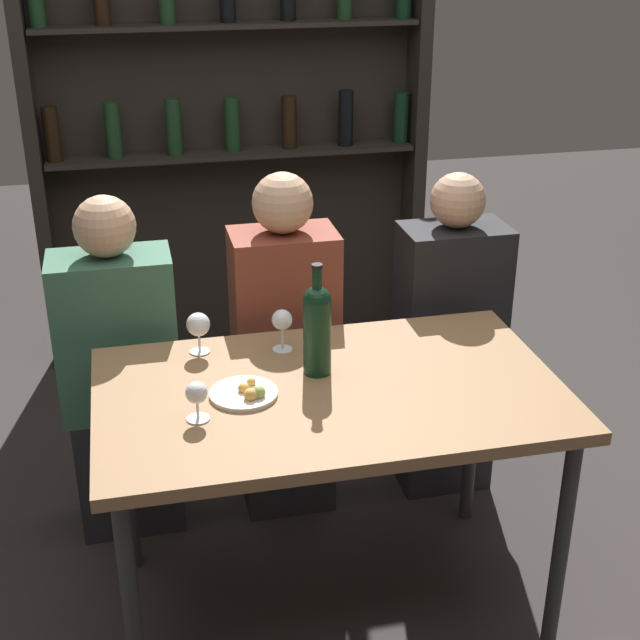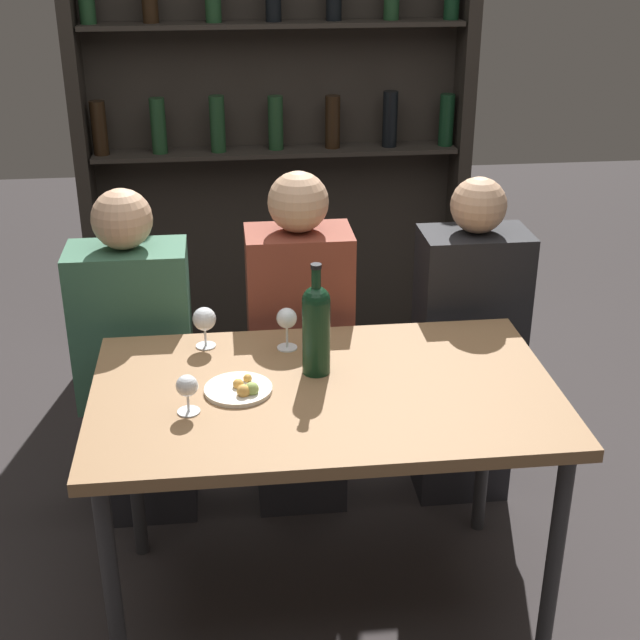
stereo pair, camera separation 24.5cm
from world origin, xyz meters
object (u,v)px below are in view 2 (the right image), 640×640
(seated_person_center, at_px, (300,356))
(seated_person_right, at_px, (467,353))
(wine_bottle, at_px, (316,325))
(food_plate_0, at_px, (240,389))
(wine_glass_0, at_px, (187,388))
(wine_glass_2, at_px, (204,320))
(seated_person_left, at_px, (137,371))
(wine_glass_1, at_px, (287,320))

(seated_person_center, relative_size, seated_person_right, 1.03)
(seated_person_right, bearing_deg, seated_person_center, 180.00)
(seated_person_center, bearing_deg, wine_bottle, -89.45)
(wine_bottle, xyz_separation_m, food_plate_0, (-0.22, -0.09, -0.13))
(wine_glass_0, bearing_deg, seated_person_right, 35.16)
(wine_bottle, bearing_deg, seated_person_right, 39.29)
(wine_glass_2, bearing_deg, wine_bottle, -32.54)
(wine_bottle, xyz_separation_m, wine_glass_2, (-0.31, 0.20, -0.06))
(wine_glass_2, height_order, seated_person_left, seated_person_left)
(seated_person_left, bearing_deg, seated_person_center, -0.00)
(wine_glass_1, height_order, food_plate_0, wine_glass_1)
(seated_person_center, bearing_deg, food_plate_0, -110.53)
(wine_glass_0, bearing_deg, wine_bottle, 27.37)
(wine_glass_2, height_order, seated_person_center, seated_person_center)
(wine_glass_2, xyz_separation_m, seated_person_left, (-0.24, 0.27, -0.30))
(wine_glass_0, relative_size, wine_glass_1, 0.83)
(wine_glass_2, bearing_deg, seated_person_left, 131.33)
(wine_glass_0, distance_m, seated_person_center, 0.78)
(wine_bottle, distance_m, wine_glass_0, 0.40)
(wine_glass_1, bearing_deg, wine_glass_0, -129.74)
(wine_bottle, xyz_separation_m, seated_person_left, (-0.55, 0.47, -0.36))
(wine_bottle, relative_size, wine_glass_1, 2.52)
(wine_glass_0, xyz_separation_m, seated_person_center, (0.35, 0.65, -0.26))
(wine_glass_2, height_order, food_plate_0, wine_glass_2)
(wine_glass_0, height_order, wine_glass_1, wine_glass_1)
(wine_bottle, height_order, wine_glass_0, wine_bottle)
(wine_bottle, distance_m, seated_person_center, 0.58)
(wine_glass_2, distance_m, seated_person_right, 0.97)
(wine_bottle, bearing_deg, wine_glass_2, 147.46)
(food_plate_0, bearing_deg, seated_person_right, 35.46)
(wine_bottle, height_order, food_plate_0, wine_bottle)
(wine_glass_0, xyz_separation_m, seated_person_right, (0.93, 0.65, -0.28))
(wine_glass_1, distance_m, food_plate_0, 0.30)
(wine_glass_0, height_order, wine_glass_2, wine_glass_2)
(food_plate_0, height_order, seated_person_left, seated_person_left)
(wine_glass_1, distance_m, seated_person_left, 0.65)
(seated_person_left, relative_size, seated_person_center, 0.97)
(seated_person_right, bearing_deg, wine_glass_0, -144.84)
(wine_glass_0, distance_m, wine_glass_1, 0.44)
(seated_person_left, relative_size, seated_person_right, 1.00)
(wine_glass_1, height_order, seated_person_center, seated_person_center)
(wine_glass_1, height_order, seated_person_right, seated_person_right)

